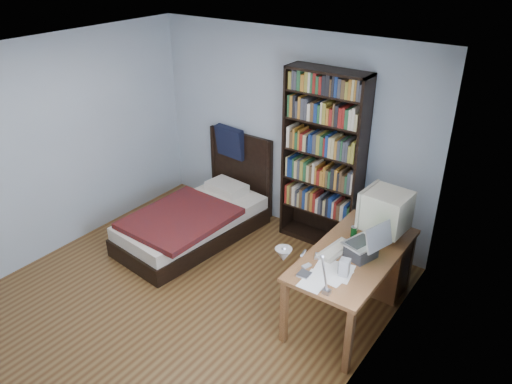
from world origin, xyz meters
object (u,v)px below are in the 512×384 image
at_px(desk, 369,259).
at_px(soda_can, 354,232).
at_px(keyboard, 336,250).
at_px(crt_monitor, 385,211).
at_px(speaker, 344,268).
at_px(desk_lamp, 291,259).
at_px(bed, 197,217).
at_px(bookshelf, 323,161).
at_px(laptop, 363,248).

height_order(desk, soda_can, soda_can).
distance_m(keyboard, soda_can, 0.35).
bearing_deg(crt_monitor, speaker, -90.16).
height_order(desk, keyboard, keyboard).
xyz_separation_m(crt_monitor, desk_lamp, (-0.13, -1.53, 0.25)).
relative_size(speaker, bed, 0.08).
distance_m(desk, crt_monitor, 0.60).
relative_size(crt_monitor, bed, 0.24).
bearing_deg(bed, bookshelf, 31.61).
xyz_separation_m(desk, bookshelf, (-0.92, 0.60, 0.66)).
bearing_deg(desk, speaker, -84.38).
xyz_separation_m(desk, speaker, (0.08, -0.80, 0.40)).
xyz_separation_m(crt_monitor, bookshelf, (-1.01, 0.57, 0.07)).
bearing_deg(bookshelf, bed, -148.39).
height_order(crt_monitor, soda_can, crt_monitor).
bearing_deg(bookshelf, desk, -33.00).
height_order(bookshelf, bed, bookshelf).
relative_size(desk, soda_can, 13.66).
relative_size(keyboard, speaker, 2.51).
distance_m(laptop, soda_can, 0.37).
xyz_separation_m(soda_can, bookshelf, (-0.79, 0.77, 0.29)).
relative_size(crt_monitor, keyboard, 1.16).
distance_m(speaker, bookshelf, 1.75).
height_order(speaker, soda_can, speaker).
distance_m(crt_monitor, laptop, 0.51).
xyz_separation_m(desk, desk_lamp, (-0.05, -1.51, 0.84)).
height_order(soda_can, bed, bed).
distance_m(keyboard, bed, 2.15).
height_order(crt_monitor, desk_lamp, desk_lamp).
bearing_deg(desk_lamp, speaker, 79.53).
relative_size(crt_monitor, soda_can, 4.38).
bearing_deg(laptop, keyboard, -167.24).
distance_m(crt_monitor, keyboard, 0.64).
bearing_deg(bed, crt_monitor, 5.59).
distance_m(soda_can, bookshelf, 1.14).
bearing_deg(bookshelf, laptop, -46.01).
relative_size(crt_monitor, laptop, 1.22).
bearing_deg(bed, speaker, -14.80).
height_order(crt_monitor, laptop, crt_monitor).
relative_size(desk_lamp, keyboard, 1.54).
xyz_separation_m(desk, bed, (-2.22, -0.20, -0.15)).
xyz_separation_m(laptop, bed, (-2.31, 0.26, -0.58)).
height_order(crt_monitor, bed, crt_monitor).
bearing_deg(keyboard, desk_lamp, -76.42).
height_order(keyboard, soda_can, soda_can).
height_order(desk, desk_lamp, desk_lamp).
bearing_deg(crt_monitor, desk, -160.58).
bearing_deg(soda_can, laptop, -51.46).
bearing_deg(bookshelf, crt_monitor, -29.60).
relative_size(laptop, keyboard, 0.94).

